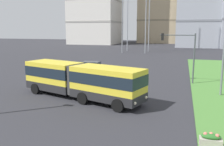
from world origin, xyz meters
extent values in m
cube|color=yellow|center=(0.34, 12.34, 1.73)|extent=(6.48, 4.21, 2.55)
cube|color=#262628|center=(0.34, 12.34, 0.80)|extent=(6.50, 4.24, 0.70)
cube|color=#19232D|center=(0.34, 12.34, 2.15)|extent=(6.53, 4.26, 0.90)
cube|color=yellow|center=(-5.48, 14.17, 1.73)|extent=(5.71, 3.93, 2.55)
cube|color=#262628|center=(-5.48, 14.17, 0.80)|extent=(5.73, 3.95, 0.70)
cube|color=#19232D|center=(-5.48, 14.17, 2.15)|extent=(5.76, 3.98, 0.90)
cylinder|color=#383838|center=(-2.51, 13.25, 1.72)|extent=(2.40, 2.40, 2.45)
cylinder|color=black|center=(2.44, 12.98, 0.50)|extent=(1.04, 0.57, 1.00)
cylinder|color=black|center=(1.68, 10.60, 0.50)|extent=(1.04, 0.57, 1.00)
cylinder|color=black|center=(-0.80, 14.02, 0.50)|extent=(1.04, 0.57, 1.00)
cylinder|color=black|center=(-1.56, 11.63, 0.50)|extent=(1.04, 0.57, 1.00)
cylinder|color=black|center=(-6.35, 15.75, 0.50)|extent=(1.04, 0.56, 1.00)
cylinder|color=black|center=(-7.09, 13.36, 0.50)|extent=(1.04, 0.56, 1.00)
sphere|color=#F9EFC6|center=(3.49, 12.27, 0.80)|extent=(0.24, 0.24, 0.24)
sphere|color=#F9EFC6|center=(2.94, 10.56, 0.80)|extent=(0.24, 0.24, 0.24)
cube|color=silver|center=(-6.00, 25.41, 0.58)|extent=(4.49, 2.02, 0.80)
cube|color=black|center=(-6.15, 25.41, 1.28)|extent=(2.46, 1.80, 0.60)
cylinder|color=black|center=(-4.55, 26.39, 0.32)|extent=(0.65, 0.25, 0.64)
cylinder|color=black|center=(-4.46, 24.59, 0.32)|extent=(0.65, 0.25, 0.64)
cylinder|color=black|center=(-7.54, 26.24, 0.32)|extent=(0.65, 0.25, 0.64)
cylinder|color=black|center=(-7.45, 24.44, 0.32)|extent=(0.65, 0.25, 0.64)
cube|color=#B7AD9E|center=(7.66, 6.64, 0.30)|extent=(1.10, 0.56, 0.44)
ellipsoid|color=#2D6B28|center=(7.66, 6.64, 0.62)|extent=(0.99, 0.50, 0.28)
sphere|color=#EF7566|center=(7.38, 6.64, 0.72)|extent=(0.20, 0.20, 0.20)
sphere|color=#EF7566|center=(7.66, 6.72, 0.72)|extent=(0.20, 0.20, 0.20)
sphere|color=#EF7566|center=(7.94, 6.58, 0.72)|extent=(0.20, 0.20, 0.20)
cylinder|color=#474C51|center=(7.26, 22.00, 2.79)|extent=(0.16, 0.16, 5.58)
cylinder|color=#474C51|center=(5.38, 22.00, 5.38)|extent=(3.77, 0.10, 0.10)
cube|color=black|center=(3.79, 22.00, 5.18)|extent=(0.28, 0.28, 0.80)
sphere|color=red|center=(3.79, 22.00, 5.43)|extent=(0.16, 0.16, 0.16)
sphere|color=yellow|center=(3.79, 22.00, 5.17)|extent=(0.16, 0.16, 0.16)
sphere|color=green|center=(3.79, 22.00, 4.91)|extent=(0.16, 0.16, 0.16)
cylinder|color=slate|center=(9.56, 17.58, 4.52)|extent=(0.18, 0.18, 9.03)
cube|color=#A4A099|center=(-30.00, 93.21, 9.01)|extent=(18.90, 19.92, 0.70)
cube|color=#A4A099|center=(-30.00, 93.21, 17.67)|extent=(18.90, 19.92, 0.70)
cube|color=#85765B|center=(-4.80, 108.55, 9.87)|extent=(18.05, 17.81, 0.70)
cube|color=gray|center=(11.89, 86.97, 8.77)|extent=(17.21, 19.38, 0.70)
camera|label=1|loc=(6.07, -5.92, 6.00)|focal=38.98mm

